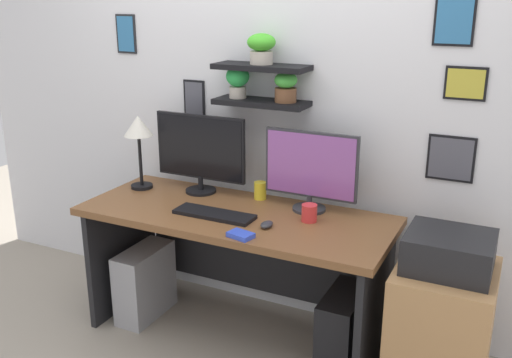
% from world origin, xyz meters
% --- Properties ---
extents(ground_plane, '(8.00, 8.00, 0.00)m').
position_xyz_m(ground_plane, '(0.00, 0.00, 0.00)').
color(ground_plane, gray).
extents(back_wall_assembly, '(4.40, 0.24, 2.70)m').
position_xyz_m(back_wall_assembly, '(0.00, 0.44, 1.35)').
color(back_wall_assembly, silver).
rests_on(back_wall_assembly, ground).
extents(desk, '(1.69, 0.68, 0.75)m').
position_xyz_m(desk, '(0.00, 0.06, 0.54)').
color(desk, brown).
rests_on(desk, ground).
extents(monitor_left, '(0.57, 0.18, 0.46)m').
position_xyz_m(monitor_left, '(-0.34, 0.22, 1.00)').
color(monitor_left, black).
rests_on(monitor_left, desk).
extents(monitor_right, '(0.52, 0.18, 0.43)m').
position_xyz_m(monitor_right, '(0.34, 0.22, 0.98)').
color(monitor_right, '#2D2D33').
rests_on(monitor_right, desk).
extents(keyboard, '(0.44, 0.14, 0.02)m').
position_xyz_m(keyboard, '(-0.08, -0.09, 0.76)').
color(keyboard, black).
rests_on(keyboard, desk).
extents(computer_mouse, '(0.06, 0.09, 0.03)m').
position_xyz_m(computer_mouse, '(0.24, -0.11, 0.77)').
color(computer_mouse, '#2D2D33').
rests_on(computer_mouse, desk).
extents(desk_lamp, '(0.17, 0.17, 0.44)m').
position_xyz_m(desk_lamp, '(-0.70, 0.12, 1.09)').
color(desk_lamp, black).
rests_on(desk_lamp, desk).
extents(coffee_mug, '(0.08, 0.08, 0.09)m').
position_xyz_m(coffee_mug, '(0.40, 0.06, 0.80)').
color(coffee_mug, red).
rests_on(coffee_mug, desk).
extents(pen_cup, '(0.07, 0.07, 0.10)m').
position_xyz_m(pen_cup, '(0.03, 0.26, 0.80)').
color(pen_cup, yellow).
rests_on(pen_cup, desk).
extents(scissors_tray, '(0.13, 0.10, 0.02)m').
position_xyz_m(scissors_tray, '(0.18, -0.28, 0.76)').
color(scissors_tray, blue).
rests_on(scissors_tray, desk).
extents(drawer_cabinet, '(0.44, 0.50, 0.68)m').
position_xyz_m(drawer_cabinet, '(1.11, -0.04, 0.34)').
color(drawer_cabinet, tan).
rests_on(drawer_cabinet, ground).
extents(printer, '(0.38, 0.34, 0.17)m').
position_xyz_m(printer, '(1.11, -0.04, 0.76)').
color(printer, black).
rests_on(printer, drawer_cabinet).
extents(computer_tower_left, '(0.18, 0.40, 0.43)m').
position_xyz_m(computer_tower_left, '(-0.60, -0.05, 0.21)').
color(computer_tower_left, '#99999E').
rests_on(computer_tower_left, ground).
extents(computer_tower_right, '(0.18, 0.40, 0.41)m').
position_xyz_m(computer_tower_right, '(0.63, -0.00, 0.21)').
color(computer_tower_right, black).
rests_on(computer_tower_right, ground).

